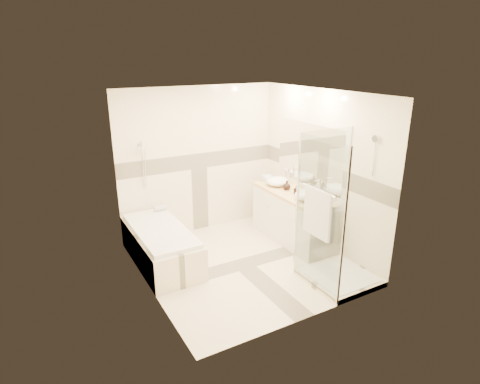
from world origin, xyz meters
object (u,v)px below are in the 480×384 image
vanity (292,217)px  shower_enclosure (331,247)px  amenity_bottle_b (287,185)px  amenity_bottle_a (296,190)px  vessel_sink_near (277,181)px  vessel_sink_far (308,195)px  bathtub (161,244)px

vanity → shower_enclosure: size_ratio=0.79×
vanity → amenity_bottle_b: amenity_bottle_b is taller
shower_enclosure → amenity_bottle_a: bearing=77.0°
vessel_sink_near → vessel_sink_far: 0.82m
bathtub → shower_enclosure: shower_enclosure is taller
vanity → shower_enclosure: 1.31m
shower_enclosure → amenity_bottle_b: bearing=79.2°
shower_enclosure → vanity: bearing=77.0°
vanity → vessel_sink_far: size_ratio=4.01×
amenity_bottle_a → bathtub: bearing=168.5°
vessel_sink_far → amenity_bottle_b: size_ratio=2.50×
amenity_bottle_a → vessel_sink_far: bearing=-90.0°
vanity → amenity_bottle_b: size_ratio=10.02×
bathtub → vessel_sink_near: 2.22m
vessel_sink_far → amenity_bottle_a: 0.30m
vessel_sink_near → amenity_bottle_a: 0.52m
vanity → shower_enclosure: bearing=-103.0°
bathtub → vessel_sink_near: bearing=2.3°
bathtub → vessel_sink_near: (2.13, 0.09, 0.62)m
vessel_sink_near → amenity_bottle_a: size_ratio=2.76×
amenity_bottle_a → amenity_bottle_b: 0.25m
shower_enclosure → amenity_bottle_b: size_ratio=12.62×
amenity_bottle_a → vanity: bearing=76.7°
amenity_bottle_b → shower_enclosure: bearing=-100.8°
vessel_sink_far → amenity_bottle_b: same height
shower_enclosure → vessel_sink_far: shower_enclosure is taller
vessel_sink_near → amenity_bottle_b: amenity_bottle_b is taller
vessel_sink_near → amenity_bottle_b: bearing=-90.0°
vanity → vessel_sink_near: 0.66m
bathtub → vessel_sink_far: size_ratio=4.21×
vessel_sink_near → amenity_bottle_b: 0.27m
vanity → vessel_sink_near: bearing=92.6°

